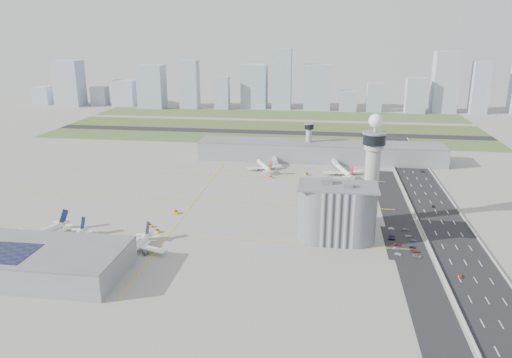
# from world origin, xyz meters

# --- Properties ---
(ground) EXTENTS (1000.00, 1000.00, 0.00)m
(ground) POSITION_xyz_m (0.00, 0.00, 0.00)
(ground) COLOR #9D9A92
(grass_strip_0) EXTENTS (480.00, 50.00, 0.08)m
(grass_strip_0) POSITION_xyz_m (-20.00, 225.00, 0.04)
(grass_strip_0) COLOR #3F5628
(grass_strip_0) RESTS_ON ground
(grass_strip_1) EXTENTS (480.00, 60.00, 0.08)m
(grass_strip_1) POSITION_xyz_m (-20.00, 300.00, 0.04)
(grass_strip_1) COLOR #455A2A
(grass_strip_1) RESTS_ON ground
(grass_strip_2) EXTENTS (480.00, 70.00, 0.08)m
(grass_strip_2) POSITION_xyz_m (-20.00, 380.00, 0.04)
(grass_strip_2) COLOR #496731
(grass_strip_2) RESTS_ON ground
(runway) EXTENTS (480.00, 22.00, 0.10)m
(runway) POSITION_xyz_m (-20.00, 262.00, 0.06)
(runway) COLOR black
(runway) RESTS_ON ground
(highway) EXTENTS (28.00, 500.00, 0.10)m
(highway) POSITION_xyz_m (115.00, 0.00, 0.05)
(highway) COLOR black
(highway) RESTS_ON ground
(barrier_left) EXTENTS (0.60, 500.00, 1.20)m
(barrier_left) POSITION_xyz_m (101.00, 0.00, 0.60)
(barrier_left) COLOR #9E9E99
(barrier_left) RESTS_ON ground
(barrier_right) EXTENTS (0.60, 500.00, 1.20)m
(barrier_right) POSITION_xyz_m (129.00, 0.00, 0.60)
(barrier_right) COLOR #9E9E99
(barrier_right) RESTS_ON ground
(landside_road) EXTENTS (18.00, 260.00, 0.08)m
(landside_road) POSITION_xyz_m (90.00, -10.00, 0.04)
(landside_road) COLOR black
(landside_road) RESTS_ON ground
(parking_lot) EXTENTS (20.00, 44.00, 0.10)m
(parking_lot) POSITION_xyz_m (88.00, -22.00, 0.05)
(parking_lot) COLOR black
(parking_lot) RESTS_ON ground
(taxiway_line_h_0) EXTENTS (260.00, 0.60, 0.01)m
(taxiway_line_h_0) POSITION_xyz_m (-40.00, -30.00, 0.01)
(taxiway_line_h_0) COLOR yellow
(taxiway_line_h_0) RESTS_ON ground
(taxiway_line_h_1) EXTENTS (260.00, 0.60, 0.01)m
(taxiway_line_h_1) POSITION_xyz_m (-40.00, 30.00, 0.01)
(taxiway_line_h_1) COLOR yellow
(taxiway_line_h_1) RESTS_ON ground
(taxiway_line_h_2) EXTENTS (260.00, 0.60, 0.01)m
(taxiway_line_h_2) POSITION_xyz_m (-40.00, 90.00, 0.01)
(taxiway_line_h_2) COLOR yellow
(taxiway_line_h_2) RESTS_ON ground
(taxiway_line_v) EXTENTS (0.60, 260.00, 0.01)m
(taxiway_line_v) POSITION_xyz_m (-40.00, 30.00, 0.01)
(taxiway_line_v) COLOR yellow
(taxiway_line_v) RESTS_ON ground
(control_tower) EXTENTS (14.00, 14.00, 64.50)m
(control_tower) POSITION_xyz_m (72.00, 8.00, 35.04)
(control_tower) COLOR #ADAAA5
(control_tower) RESTS_ON ground
(secondary_tower) EXTENTS (8.60, 8.60, 31.90)m
(secondary_tower) POSITION_xyz_m (30.00, 150.00, 18.80)
(secondary_tower) COLOR #ADAAA5
(secondary_tower) RESTS_ON ground
(admin_building) EXTENTS (42.00, 24.00, 33.50)m
(admin_building) POSITION_xyz_m (51.99, -22.00, 15.30)
(admin_building) COLOR #B2B2B7
(admin_building) RESTS_ON ground
(terminal_pier) EXTENTS (210.00, 32.00, 15.80)m
(terminal_pier) POSITION_xyz_m (40.00, 148.00, 7.90)
(terminal_pier) COLOR gray
(terminal_pier) RESTS_ON ground
(near_terminal) EXTENTS (84.00, 42.00, 13.00)m
(near_terminal) POSITION_xyz_m (-88.07, -82.02, 6.43)
(near_terminal) COLOR gray
(near_terminal) RESTS_ON ground
(airplane_near_a) EXTENTS (48.69, 52.24, 11.77)m
(airplane_near_a) POSITION_xyz_m (-108.29, -46.70, 5.89)
(airplane_near_a) COLOR white
(airplane_near_a) RESTS_ON ground
(airplane_near_b) EXTENTS (32.91, 38.42, 10.54)m
(airplane_near_b) POSITION_xyz_m (-86.48, -52.36, 5.27)
(airplane_near_b) COLOR white
(airplane_near_b) RESTS_ON ground
(airplane_near_c) EXTENTS (34.01, 39.50, 10.70)m
(airplane_near_c) POSITION_xyz_m (-49.46, -54.70, 5.35)
(airplane_near_c) COLOR white
(airplane_near_c) RESTS_ON ground
(airplane_far_a) EXTENTS (42.94, 45.63, 10.12)m
(airplane_far_a) POSITION_xyz_m (-3.74, 110.71, 5.06)
(airplane_far_a) COLOR white
(airplane_far_a) RESTS_ON ground
(airplane_far_b) EXTENTS (44.05, 47.97, 11.12)m
(airplane_far_b) POSITION_xyz_m (59.65, 105.25, 5.56)
(airplane_far_b) COLOR white
(airplane_far_b) RESTS_ON ground
(jet_bridge_near_0) EXTENTS (5.39, 14.31, 5.70)m
(jet_bridge_near_0) POSITION_xyz_m (-113.00, -61.00, 2.85)
(jet_bridge_near_0) COLOR silver
(jet_bridge_near_0) RESTS_ON ground
(jet_bridge_near_1) EXTENTS (5.39, 14.31, 5.70)m
(jet_bridge_near_1) POSITION_xyz_m (-83.00, -61.00, 2.85)
(jet_bridge_near_1) COLOR silver
(jet_bridge_near_1) RESTS_ON ground
(jet_bridge_near_2) EXTENTS (5.39, 14.31, 5.70)m
(jet_bridge_near_2) POSITION_xyz_m (-53.00, -61.00, 2.85)
(jet_bridge_near_2) COLOR silver
(jet_bridge_near_2) RESTS_ON ground
(jet_bridge_far_0) EXTENTS (5.39, 14.31, 5.70)m
(jet_bridge_far_0) POSITION_xyz_m (2.00, 132.00, 2.85)
(jet_bridge_far_0) COLOR silver
(jet_bridge_far_0) RESTS_ON ground
(jet_bridge_far_1) EXTENTS (5.39, 14.31, 5.70)m
(jet_bridge_far_1) POSITION_xyz_m (52.00, 132.00, 2.85)
(jet_bridge_far_1) COLOR silver
(jet_bridge_far_1) RESTS_ON ground
(tug_0) EXTENTS (2.87, 3.48, 1.74)m
(tug_0) POSITION_xyz_m (-105.82, -44.15, 0.87)
(tug_0) COLOR gold
(tug_0) RESTS_ON ground
(tug_1) EXTENTS (3.50, 2.47, 1.99)m
(tug_1) POSITION_xyz_m (-54.73, -19.73, 1.00)
(tug_1) COLOR orange
(tug_1) RESTS_ON ground
(tug_2) EXTENTS (2.80, 3.53, 1.82)m
(tug_2) POSITION_xyz_m (-47.53, -26.76, 0.91)
(tug_2) COLOR yellow
(tug_2) RESTS_ON ground
(tug_3) EXTENTS (3.00, 3.92, 2.08)m
(tug_3) POSITION_xyz_m (-45.78, 3.60, 1.04)
(tug_3) COLOR #F8BB05
(tug_3) RESTS_ON ground
(tug_4) EXTENTS (3.12, 2.22, 1.76)m
(tug_4) POSITION_xyz_m (3.98, 87.84, 0.88)
(tug_4) COLOR #CC8F0A
(tug_4) RESTS_ON ground
(tug_5) EXTENTS (4.00, 3.49, 1.94)m
(tug_5) POSITION_xyz_m (31.18, 99.30, 0.97)
(tug_5) COLOR gold
(tug_5) RESTS_ON ground
(car_lot_0) EXTENTS (3.83, 2.04, 1.24)m
(car_lot_0) POSITION_xyz_m (83.38, -37.66, 0.62)
(car_lot_0) COLOR silver
(car_lot_0) RESTS_ON ground
(car_lot_1) EXTENTS (3.43, 1.59, 1.09)m
(car_lot_1) POSITION_xyz_m (82.98, -31.04, 0.54)
(car_lot_1) COLOR gray
(car_lot_1) RESTS_ON ground
(car_lot_2) EXTENTS (4.19, 2.15, 1.13)m
(car_lot_2) POSITION_xyz_m (84.18, -25.82, 0.57)
(car_lot_2) COLOR #AC1735
(car_lot_2) RESTS_ON ground
(car_lot_3) EXTENTS (3.91, 1.78, 1.11)m
(car_lot_3) POSITION_xyz_m (82.39, -18.85, 0.56)
(car_lot_3) COLOR black
(car_lot_3) RESTS_ON ground
(car_lot_4) EXTENTS (3.54, 1.69, 1.17)m
(car_lot_4) POSITION_xyz_m (82.81, -14.41, 0.58)
(car_lot_4) COLOR navy
(car_lot_4) RESTS_ON ground
(car_lot_5) EXTENTS (3.32, 1.18, 1.09)m
(car_lot_5) POSITION_xyz_m (83.83, -3.74, 0.55)
(car_lot_5) COLOR white
(car_lot_5) RESTS_ON ground
(car_lot_6) EXTENTS (4.90, 2.78, 1.29)m
(car_lot_6) POSITION_xyz_m (92.48, -39.12, 0.65)
(car_lot_6) COLOR gray
(car_lot_6) RESTS_ON ground
(car_lot_7) EXTENTS (4.49, 1.87, 1.30)m
(car_lot_7) POSITION_xyz_m (92.51, -33.33, 0.65)
(car_lot_7) COLOR maroon
(car_lot_7) RESTS_ON ground
(car_lot_8) EXTENTS (3.50, 1.65, 1.16)m
(car_lot_8) POSITION_xyz_m (91.90, -28.06, 0.58)
(car_lot_8) COLOR black
(car_lot_8) RESTS_ON ground
(car_lot_9) EXTENTS (3.47, 1.47, 1.11)m
(car_lot_9) POSITION_xyz_m (93.69, -19.54, 0.56)
(car_lot_9) COLOR navy
(car_lot_9) RESTS_ON ground
(car_lot_10) EXTENTS (4.13, 2.20, 1.10)m
(car_lot_10) POSITION_xyz_m (92.06, -13.46, 0.55)
(car_lot_10) COLOR #B6B9C0
(car_lot_10) RESTS_ON ground
(car_lot_11) EXTENTS (4.14, 1.97, 1.17)m
(car_lot_11) POSITION_xyz_m (91.96, -3.99, 0.58)
(car_lot_11) COLOR gray
(car_lot_11) RESTS_ON ground
(car_hw_0) EXTENTS (1.79, 3.79, 1.25)m
(car_hw_0) POSITION_xyz_m (108.75, -57.95, 0.63)
(car_hw_0) COLOR #A74424
(car_hw_0) RESTS_ON ground
(car_hw_1) EXTENTS (1.59, 3.42, 1.09)m
(car_hw_1) POSITION_xyz_m (114.79, 38.24, 0.54)
(car_hw_1) COLOR black
(car_hw_1) RESTS_ON ground
(car_hw_2) EXTENTS (2.11, 4.45, 1.23)m
(car_hw_2) POSITION_xyz_m (122.28, 120.59, 0.61)
(car_hw_2) COLOR #17284D
(car_hw_2) RESTS_ON ground
(car_hw_4) EXTENTS (1.92, 3.84, 1.26)m
(car_hw_4) POSITION_xyz_m (107.55, 179.45, 0.63)
(car_hw_4) COLOR gray
(car_hw_4) RESTS_ON ground
(skyline_bldg_0) EXTENTS (24.05, 19.24, 26.50)m
(skyline_bldg_0) POSITION_xyz_m (-377.77, 421.70, 13.25)
(skyline_bldg_0) COLOR #9EADC1
(skyline_bldg_0) RESTS_ON ground
(skyline_bldg_1) EXTENTS (37.63, 30.10, 65.60)m
(skyline_bldg_1) POSITION_xyz_m (-331.22, 417.61, 32.80)
(skyline_bldg_1) COLOR #9EADC1
(skyline_bldg_1) RESTS_ON ground
(skyline_bldg_2) EXTENTS (22.81, 18.25, 26.79)m
(skyline_bldg_2) POSITION_xyz_m (-291.25, 430.16, 13.39)
(skyline_bldg_2) COLOR #9EADC1
(skyline_bldg_2) RESTS_ON ground
(skyline_bldg_3) EXTENTS (32.30, 25.84, 36.93)m
(skyline_bldg_3) POSITION_xyz_m (-252.58, 431.35, 18.47)
(skyline_bldg_3) COLOR #9EADC1
(skyline_bldg_3) RESTS_ON ground
(skyline_bldg_4) EXTENTS (35.81, 28.65, 60.36)m
(skyline_bldg_4) POSITION_xyz_m (-204.47, 415.19, 30.18)
(skyline_bldg_4) COLOR #9EADC1
(skyline_bldg_4) RESTS_ON ground
(skyline_bldg_5) EXTENTS (25.49, 20.39, 66.89)m
(skyline_bldg_5) POSITION_xyz_m (-150.11, 419.66, 33.44)
(skyline_bldg_5) COLOR #9EADC1
(skyline_bldg_5) RESTS_ON ground
(skyline_bldg_6) EXTENTS (20.04, 16.03, 45.20)m
(skyline_bldg_6) POSITION_xyz_m (-102.68, 417.90, 22.60)
(skyline_bldg_6) COLOR #9EADC1
(skyline_bldg_6) RESTS_ON ground
(skyline_bldg_7) EXTENTS (35.76, 28.61, 61.22)m
(skyline_bldg_7) POSITION_xyz_m (-59.44, 436.89, 30.61)
(skyline_bldg_7) COLOR #9EADC1
(skyline_bldg_7) RESTS_ON ground
(skyline_bldg_8) EXTENTS (26.33, 21.06, 83.39)m
(skyline_bldg_8) POSITION_xyz_m (-19.42, 431.56, 41.69)
(skyline_bldg_8) COLOR #9EADC1
(skyline_bldg_8) RESTS_ON ground
(skyline_bldg_9) EXTENTS (36.96, 29.57, 62.11)m
(skyline_bldg_9) POSITION_xyz_m (30.27, 432.32, 31.06)
(skyline_bldg_9) COLOR #9EADC1
(skyline_bldg_9) RESTS_ON ground
(skyline_bldg_10) EXTENTS (23.01, 18.41, 27.75)m
(skyline_bldg_10) POSITION_xyz_m (73.27, 423.68, 13.87)
(skyline_bldg_10) COLOR #9EADC1
(skyline_bldg_10) RESTS_ON ground
(skyline_bldg_11) EXTENTS (20.22, 16.18, 38.97)m
(skyline_bldg_11) POSITION_xyz_m (108.28, 423.34, 19.48)
(skyline_bldg_11) COLOR #9EADC1
(skyline_bldg_11) RESTS_ON ground
(skyline_bldg_12) EXTENTS (26.14, 20.92, 46.89)m
(skyline_bldg_12) POSITION_xyz_m (162.17, 421.29, 23.44)
(skyline_bldg_12) COLOR #9EADC1
(skyline_bldg_12) RESTS_ON ground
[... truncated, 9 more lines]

